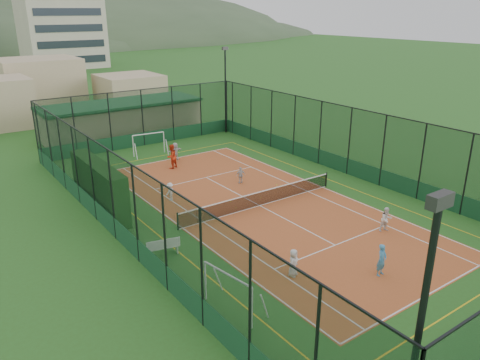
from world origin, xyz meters
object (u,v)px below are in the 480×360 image
object	(u,v)px
futsal_goal_far	(149,144)
child_far_back	(175,151)
child_near_right	(386,219)
futsal_goal_near	(227,294)
child_near_left	(293,263)
child_far_right	(241,175)
child_near_mid	(382,260)
white_bench	(162,247)
clubhouse	(122,118)
coach	(172,156)
floodlight_ne	(225,91)
child_far_left	(170,192)

from	to	relation	value
futsal_goal_far	child_far_back	size ratio (longest dim) A/B	1.89
futsal_goal_far	child_near_right	size ratio (longest dim) A/B	1.97
futsal_goal_near	futsal_goal_far	distance (m)	23.10
futsal_goal_near	child_near_left	bearing A→B (deg)	-91.06
child_near_right	child_far_back	size ratio (longest dim) A/B	0.96
child_near_left	child_far_right	world-z (taller)	child_near_left
futsal_goal_near	child_near_left	size ratio (longest dim) A/B	2.09
child_near_right	child_far_back	world-z (taller)	child_far_back
futsal_goal_far	child_far_back	distance (m)	2.93
futsal_goal_near	child_near_mid	world-z (taller)	futsal_goal_near
child_far_back	child_near_right	bearing A→B (deg)	89.56
white_bench	child_near_right	distance (m)	12.24
white_bench	clubhouse	bearing A→B (deg)	84.97
coach	clubhouse	bearing A→B (deg)	-116.75
floodlight_ne	white_bench	size ratio (longest dim) A/B	4.83
child_far_left	coach	distance (m)	6.53
child_far_right	child_far_back	xyz separation A→B (m)	(-1.18, 7.43, 0.14)
child_near_mid	clubhouse	bearing A→B (deg)	80.59
futsal_goal_far	child_near_right	world-z (taller)	futsal_goal_far
child_far_back	child_near_left	bearing A→B (deg)	67.44
child_far_left	child_near_mid	bearing A→B (deg)	82.42
clubhouse	coach	xyz separation A→B (m)	(-1.02, -12.23, -0.62)
futsal_goal_near	child_near_left	xyz separation A→B (m)	(4.03, 0.57, -0.22)
clubhouse	child_near_mid	world-z (taller)	clubhouse
child_near_mid	white_bench	bearing A→B (deg)	125.73
futsal_goal_near	child_near_right	bearing A→B (deg)	-93.76
white_bench	child_near_mid	world-z (taller)	child_near_mid
floodlight_ne	child_near_mid	xyz separation A→B (m)	(-9.02, -26.23, -3.34)
floodlight_ne	futsal_goal_far	bearing A→B (deg)	-165.43
child_near_left	coach	distance (m)	17.31
child_near_mid	child_far_left	bearing A→B (deg)	96.59
child_near_left	child_far_left	bearing A→B (deg)	64.27
child_near_right	child_far_left	xyz separation A→B (m)	(-7.62, 10.89, -0.11)
floodlight_ne	futsal_goal_near	bearing A→B (deg)	-123.80
clubhouse	child_near_right	world-z (taller)	clubhouse
floodlight_ne	child_near_right	size ratio (longest dim) A/B	5.86
child_near_right	child_far_right	xyz separation A→B (m)	(-2.11, 10.82, -0.11)
clubhouse	child_far_left	world-z (taller)	clubhouse
futsal_goal_far	coach	distance (m)	4.38
futsal_goal_near	child_far_left	distance (m)	12.49
futsal_goal_far	child_near_left	distance (m)	21.66
clubhouse	child_near_mid	distance (m)	31.64
white_bench	child_near_right	xyz separation A→B (m)	(11.28, -4.76, 0.23)
futsal_goal_near	white_bench	bearing A→B (deg)	-9.06
child_near_left	child_near_mid	xyz separation A→B (m)	(3.35, -2.30, 0.11)
child_near_right	child_far_left	size ratio (longest dim) A/B	1.18
clubhouse	white_bench	xyz separation A→B (m)	(-7.80, -24.08, -1.09)
coach	futsal_goal_near	bearing A→B (deg)	47.00
white_bench	futsal_goal_far	size ratio (longest dim) A/B	0.61
floodlight_ne	child_far_back	size ratio (longest dim) A/B	5.62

